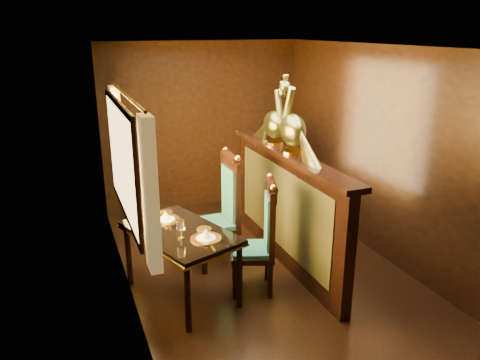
{
  "coord_description": "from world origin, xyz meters",
  "views": [
    {
      "loc": [
        -2.01,
        -4.2,
        2.69
      ],
      "look_at": [
        -0.27,
        0.24,
        1.12
      ],
      "focal_mm": 35.0,
      "sensor_mm": 36.0,
      "label": 1
    }
  ],
  "objects_px": {
    "dining_table": "(180,237)",
    "peacock_right": "(275,113)",
    "peacock_left": "(293,116)",
    "chair_right": "(225,206)",
    "chair_left": "(263,233)"
  },
  "relations": [
    {
      "from": "dining_table",
      "to": "peacock_right",
      "type": "relative_size",
      "value": 1.88
    },
    {
      "from": "peacock_left",
      "to": "peacock_right",
      "type": "relative_size",
      "value": 1.1
    },
    {
      "from": "chair_right",
      "to": "peacock_right",
      "type": "height_order",
      "value": "peacock_right"
    },
    {
      "from": "chair_left",
      "to": "peacock_left",
      "type": "bearing_deg",
      "value": 55.91
    },
    {
      "from": "chair_left",
      "to": "peacock_left",
      "type": "distance_m",
      "value": 1.29
    },
    {
      "from": "peacock_left",
      "to": "peacock_right",
      "type": "height_order",
      "value": "peacock_left"
    },
    {
      "from": "chair_right",
      "to": "peacock_left",
      "type": "bearing_deg",
      "value": -28.86
    },
    {
      "from": "chair_right",
      "to": "peacock_right",
      "type": "distance_m",
      "value": 1.23
    },
    {
      "from": "chair_left",
      "to": "peacock_right",
      "type": "height_order",
      "value": "peacock_right"
    },
    {
      "from": "dining_table",
      "to": "chair_right",
      "type": "relative_size",
      "value": 1.05
    },
    {
      "from": "dining_table",
      "to": "peacock_right",
      "type": "bearing_deg",
      "value": 6.15
    },
    {
      "from": "dining_table",
      "to": "peacock_left",
      "type": "height_order",
      "value": "peacock_left"
    },
    {
      "from": "chair_left",
      "to": "peacock_right",
      "type": "bearing_deg",
      "value": 78.23
    },
    {
      "from": "peacock_left",
      "to": "dining_table",
      "type": "bearing_deg",
      "value": -172.3
    },
    {
      "from": "dining_table",
      "to": "peacock_left",
      "type": "relative_size",
      "value": 1.71
    }
  ]
}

